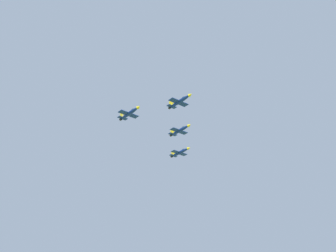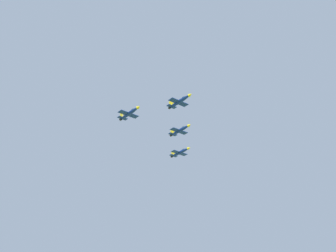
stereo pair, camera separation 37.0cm
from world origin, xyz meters
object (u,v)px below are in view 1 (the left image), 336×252
jet_right_wingman (129,113)px  jet_left_outer (180,152)px  jet_lead (180,101)px  jet_left_wingman (180,130)px

jet_right_wingman → jet_left_outer: (-49.32, -2.30, -1.15)m
jet_lead → jet_right_wingman: size_ratio=0.99×
jet_lead → jet_left_outer: bearing=140.0°
jet_left_outer → jet_lead: bearing=-40.1°
jet_lead → jet_left_outer: (-40.60, -24.29, -4.89)m
jet_lead → jet_right_wingman: (8.72, -21.99, -3.73)m
jet_lead → jet_left_outer: 47.56m
jet_left_wingman → jet_right_wingman: size_ratio=0.98×
jet_left_outer → jet_right_wingman: bearing=-68.3°
jet_left_wingman → jet_right_wingman: bearing=-89.5°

